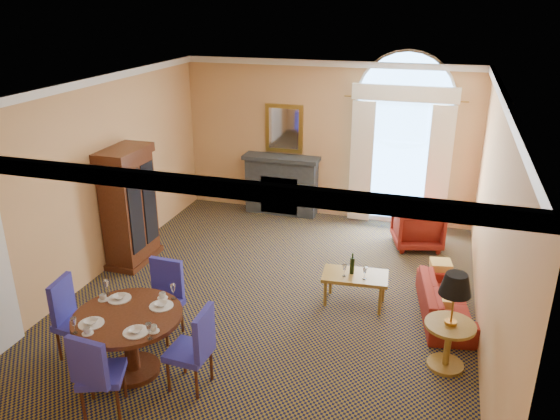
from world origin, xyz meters
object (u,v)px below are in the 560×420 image
(dining_table, at_px, (129,330))
(sofa, at_px, (445,301))
(armoire, at_px, (129,208))
(side_table, at_px, (452,310))
(armchair, at_px, (417,226))
(coffee_table, at_px, (355,277))

(dining_table, height_order, sofa, dining_table)
(armoire, relative_size, sofa, 1.22)
(sofa, bearing_deg, side_table, 172.93)
(armchair, distance_m, side_table, 3.62)
(coffee_table, bearing_deg, armchair, 67.24)
(dining_table, distance_m, coffee_table, 3.36)
(side_table, bearing_deg, dining_table, -161.28)
(dining_table, height_order, armchair, dining_table)
(armoire, height_order, dining_table, armoire)
(armchair, relative_size, coffee_table, 0.86)
(sofa, relative_size, armchair, 1.93)
(armchair, height_order, coffee_table, coffee_table)
(armoire, bearing_deg, coffee_table, -4.53)
(armoire, relative_size, armchair, 2.36)
(armoire, xyz_separation_m, coffee_table, (3.96, -0.31, -0.53))
(dining_table, xyz_separation_m, armchair, (3.08, 4.80, -0.21))
(dining_table, relative_size, coffee_table, 1.29)
(dining_table, height_order, coffee_table, dining_table)
(armchair, distance_m, coffee_table, 2.50)
(armoire, relative_size, coffee_table, 2.01)
(armoire, xyz_separation_m, sofa, (5.27, -0.27, -0.74))
(side_table, bearing_deg, armchair, 99.80)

